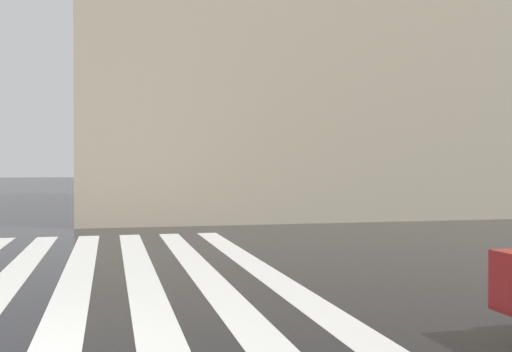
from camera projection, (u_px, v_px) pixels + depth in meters
name	position (u px, v px, depth m)	size (l,w,h in m)	color
zebra_crossing	(109.00, 281.00, 9.36)	(13.00, 5.50, 0.01)	silver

